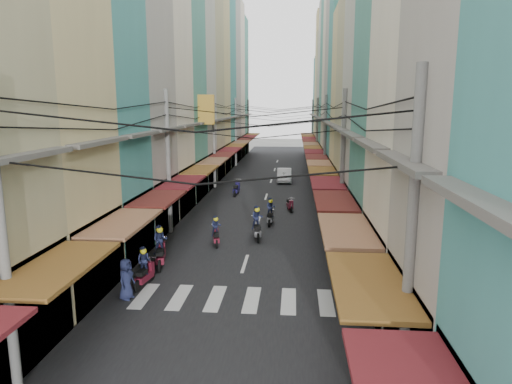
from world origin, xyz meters
The scene contains 15 objects.
ground centered at (0.00, 0.00, 0.00)m, with size 160.00×160.00×0.00m, color #61615D.
road centered at (0.00, 20.00, 0.01)m, with size 10.00×80.00×0.02m, color black.
sidewalk_left centered at (-6.50, 20.00, 0.03)m, with size 3.00×80.00×0.06m, color slate.
sidewalk_right centered at (6.50, 20.00, 0.03)m, with size 3.00×80.00×0.06m, color slate.
crosswalk centered at (0.00, -6.00, 0.03)m, with size 7.55×2.40×0.01m.
building_row_left centered at (-7.92, 16.56, 9.78)m, with size 7.80×67.67×23.70m.
building_row_right centered at (7.92, 16.45, 9.41)m, with size 7.80×68.98×22.59m.
utility_poles centered at (0.00, 15.01, 6.59)m, with size 10.20×66.13×8.20m.
white_car centered at (1.29, 21.56, 0.00)m, with size 4.55×1.79×1.61m, color white.
bicycle centered at (6.90, 1.92, 0.00)m, with size 0.68×1.81×1.24m, color black.
moving_scooters centered at (-1.41, 3.24, 0.53)m, with size 6.21×27.60×1.96m.
parked_scooters centered at (4.18, -3.53, 0.47)m, with size 12.88×13.85×0.98m.
pedestrians centered at (-4.64, 3.57, 1.05)m, with size 13.15×23.92×2.25m.
market_umbrella centered at (7.20, -4.19, 1.99)m, with size 2.14×2.14×2.26m.
traffic_sign centered at (5.80, -2.32, 2.26)m, with size 0.10×0.67×3.07m.
Camera 1 is at (2.23, -22.22, 7.29)m, focal length 32.00 mm.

